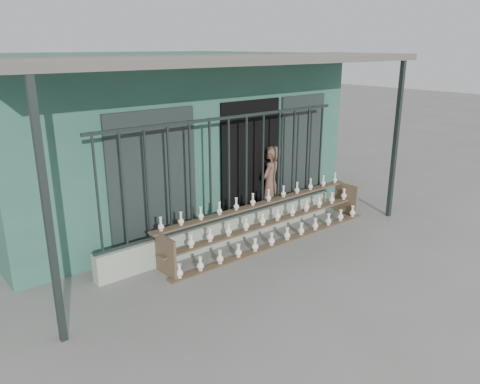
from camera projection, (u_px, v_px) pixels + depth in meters
ground at (280, 266)px, 7.44m from camera, size 60.00×60.00×0.00m
workshop_building at (145, 130)px, 10.06m from camera, size 7.40×6.60×3.21m
parapet_wall at (229, 230)px, 8.33m from camera, size 5.00×0.20×0.45m
security_fence at (229, 168)px, 7.99m from camera, size 5.00×0.04×1.80m
shelf_rack at (270, 221)px, 8.35m from camera, size 4.50×0.68×0.85m
elderly_woman at (270, 184)px, 9.13m from camera, size 0.66×0.56×1.52m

